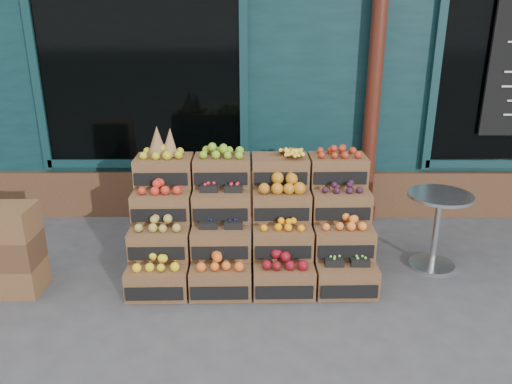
{
  "coord_description": "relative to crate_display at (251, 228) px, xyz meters",
  "views": [
    {
      "loc": [
        -0.19,
        -3.96,
        2.53
      ],
      "look_at": [
        -0.2,
        0.7,
        0.85
      ],
      "focal_mm": 35.0,
      "sensor_mm": 36.0,
      "label": 1
    }
  ],
  "objects": [
    {
      "name": "spare_crates",
      "position": [
        -2.28,
        -0.45,
        -0.02
      ],
      "size": [
        0.58,
        0.4,
        0.87
      ],
      "rotation": [
        0.0,
        0.0,
        -0.0
      ],
      "color": "brown",
      "rests_on": "ground"
    },
    {
      "name": "crate_display",
      "position": [
        0.0,
        0.0,
        0.0
      ],
      "size": [
        2.38,
        1.2,
        1.48
      ],
      "rotation": [
        0.0,
        0.0,
        0.02
      ],
      "color": "brown",
      "rests_on": "ground"
    },
    {
      "name": "shop_facade",
      "position": [
        0.26,
        4.41,
        1.94
      ],
      "size": [
        12.0,
        6.24,
        4.8
      ],
      "color": "#0D2B2E",
      "rests_on": "ground"
    },
    {
      "name": "bistro_table",
      "position": [
        1.91,
        0.05,
        0.05
      ],
      "size": [
        0.64,
        0.64,
        0.81
      ],
      "rotation": [
        0.0,
        0.0,
        -0.19
      ],
      "color": "#B2B3B9",
      "rests_on": "ground"
    },
    {
      "name": "shopkeeper",
      "position": [
        -1.6,
        2.21,
        0.63
      ],
      "size": [
        0.91,
        0.73,
        2.17
      ],
      "primitive_type": "imported",
      "rotation": [
        0.0,
        0.0,
        3.44
      ],
      "color": "#1D6628",
      "rests_on": "ground"
    },
    {
      "name": "ground",
      "position": [
        0.25,
        -0.7,
        -0.46
      ],
      "size": [
        60.0,
        60.0,
        0.0
      ],
      "primitive_type": "plane",
      "color": "#444447",
      "rests_on": "ground"
    }
  ]
}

